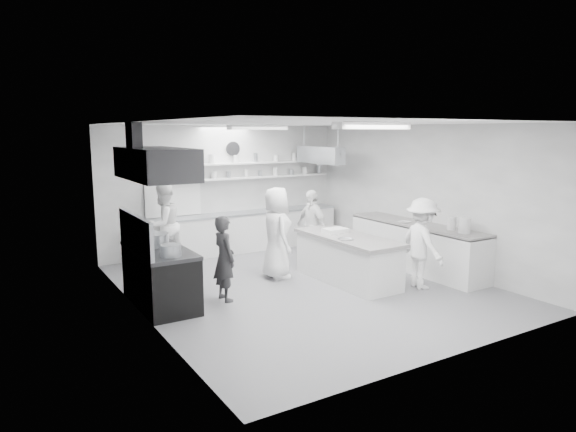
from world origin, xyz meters
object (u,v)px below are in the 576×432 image
back_counter (242,232)px  cook_back (164,225)px  prep_island (347,260)px  stove (160,278)px  right_counter (416,247)px  cook_stove (224,258)px

back_counter → cook_back: bearing=-169.7°
prep_island → stove: bearing=170.9°
back_counter → right_counter: right_counter is taller
stove → cook_stove: (1.01, -0.34, 0.28)m
back_counter → stove: bearing=-136.0°
back_counter → prep_island: back_counter is taller
prep_island → cook_stove: bearing=175.2°
right_counter → prep_island: right_counter is taller
prep_island → cook_back: size_ratio=1.28×
right_counter → prep_island: size_ratio=1.45×
cook_stove → cook_back: bearing=0.9°
prep_island → cook_back: cook_back is taller
cook_back → prep_island: bearing=107.4°
stove → right_counter: 5.28m
back_counter → right_counter: bearing=-55.3°
back_counter → cook_back: (-2.04, -0.37, 0.43)m
stove → prep_island: bearing=-8.6°
stove → cook_stove: bearing=-18.6°
back_counter → cook_back: 2.12m
cook_back → right_counter: bearing=121.1°
stove → cook_stove: 1.10m
right_counter → cook_back: (-4.39, 3.03, 0.42)m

